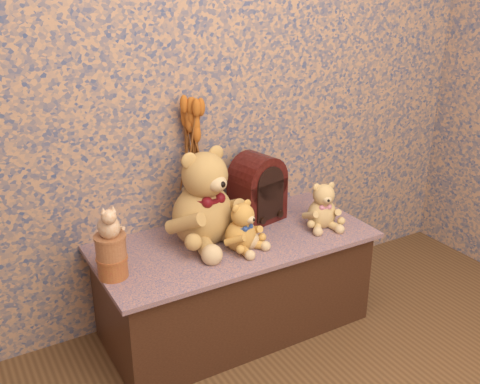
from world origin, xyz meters
The scene contains 10 objects.
display_shelf centered at (0.00, 1.22, 0.23)m, with size 1.21×0.57×0.45m, color #3A4478.
teddy_large centered at (-0.12, 1.29, 0.68)m, with size 0.35×0.42×0.45m, color #AE8143, non-canonical shape.
teddy_medium centered at (-0.02, 1.14, 0.57)m, with size 0.18×0.21×0.23m, color #CF893A, non-canonical shape.
teddy_small centered at (0.41, 1.14, 0.57)m, with size 0.18×0.21×0.23m, color tan, non-canonical shape.
cathedral_radio centered at (0.19, 1.35, 0.61)m, with size 0.23×0.17×0.32m, color #330B09, non-canonical shape.
ceramic_vase centered at (-0.09, 1.42, 0.55)m, with size 0.11×0.11×0.18m, color tan.
dried_stalks centered at (-0.09, 1.42, 0.84)m, with size 0.22×0.22×0.41m, color #BA5D1D, non-canonical shape.
biscuit_tin_lower centered at (-0.56, 1.18, 0.49)m, with size 0.11×0.11×0.08m, color #B38034.
biscuit_tin_upper centered at (-0.56, 1.18, 0.58)m, with size 0.12×0.12×0.09m, color tan.
cat_figurine centered at (-0.56, 1.18, 0.69)m, with size 0.10×0.11×0.14m, color silver, non-canonical shape.
Camera 1 is at (-1.07, -0.68, 1.57)m, focal length 41.86 mm.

